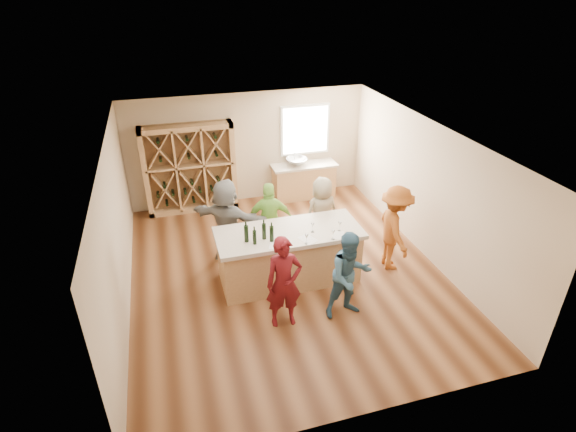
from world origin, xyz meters
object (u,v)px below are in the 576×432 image
object	(u,v)px
wine_bottle_d	(272,234)
person_far_left	(227,221)
person_far_mid	(270,220)
tasting_counter_base	(289,257)
wine_bottle_c	(264,231)
wine_bottle_b	(255,237)
wine_rack	(190,169)
wine_bottle_a	(246,234)
sink	(297,162)
person_far_right	(322,213)
person_near_left	(284,283)
person_near_right	(350,276)
person_server	(394,228)

from	to	relation	value
wine_bottle_d	person_far_left	xyz separation A→B (m)	(-0.61, 1.29, -0.34)
person_far_mid	wine_bottle_d	bearing A→B (deg)	89.69
tasting_counter_base	wine_bottle_c	world-z (taller)	wine_bottle_c
wine_bottle_b	person_far_mid	xyz separation A→B (m)	(0.58, 1.24, -0.40)
wine_rack	tasting_counter_base	xyz separation A→B (m)	(1.49, -3.52, -0.60)
wine_bottle_a	wine_bottle_b	distance (m)	0.17
sink	person_far_right	world-z (taller)	person_far_right
person_far_right	person_near_left	bearing A→B (deg)	45.24
wine_bottle_c	person_near_right	distance (m)	1.70
tasting_counter_base	person_near_left	xyz separation A→B (m)	(-0.43, -1.17, 0.33)
wine_rack	person_far_mid	distance (m)	2.89
person_server	person_far_mid	distance (m)	2.51
wine_bottle_c	person_far_mid	distance (m)	1.26
wine_bottle_d	person_far_left	world-z (taller)	person_far_left
tasting_counter_base	person_near_right	size ratio (longest dim) A/B	1.61
sink	wine_bottle_c	xyz separation A→B (m)	(-1.71, -3.58, 0.22)
wine_bottle_c	person_server	bearing A→B (deg)	-0.21
sink	person_near_right	bearing A→B (deg)	-96.17
wine_bottle_d	person_far_mid	bearing A→B (deg)	77.54
person_server	person_far_right	xyz separation A→B (m)	(-1.09, 1.17, -0.09)
sink	wine_bottle_c	world-z (taller)	wine_bottle_c
wine_bottle_a	wine_bottle_d	size ratio (longest dim) A/B	1.06
wine_bottle_a	wine_bottle_d	xyz separation A→B (m)	(0.43, -0.12, -0.01)
person_near_right	person_far_mid	bearing A→B (deg)	106.25
wine_rack	person_near_left	distance (m)	4.82
person_far_mid	tasting_counter_base	bearing A→B (deg)	109.04
wine_bottle_b	person_near_right	distance (m)	1.77
sink	person_far_right	bearing A→B (deg)	-94.38
person_far_right	person_far_left	xyz separation A→B (m)	(-2.03, 0.01, 0.10)
tasting_counter_base	person_near_left	world-z (taller)	person_near_left
wine_rack	tasting_counter_base	world-z (taller)	wine_rack
sink	tasting_counter_base	size ratio (longest dim) A/B	0.21
tasting_counter_base	wine_bottle_d	xyz separation A→B (m)	(-0.39, -0.25, 0.73)
wine_bottle_d	person_far_mid	distance (m)	1.34
wine_bottle_b	tasting_counter_base	bearing A→B (deg)	19.90
wine_rack	tasting_counter_base	bearing A→B (deg)	-67.06
tasting_counter_base	wine_bottle_b	bearing A→B (deg)	-160.10
sink	wine_bottle_a	distance (m)	4.13
person_near_left	person_far_right	xyz separation A→B (m)	(1.45, 2.20, -0.04)
wine_bottle_a	person_far_right	bearing A→B (deg)	32.14
person_near_left	wine_bottle_a	bearing A→B (deg)	112.81
wine_bottle_d	person_near_right	world-z (taller)	person_near_right
tasting_counter_base	person_server	xyz separation A→B (m)	(2.12, -0.14, 0.38)
wine_bottle_a	person_far_mid	xyz separation A→B (m)	(0.71, 1.12, -0.43)
person_near_right	person_far_left	distance (m)	2.86
wine_bottle_d	person_near_right	bearing A→B (deg)	-42.47
wine_rack	person_far_left	bearing A→B (deg)	-78.90
wine_rack	wine_bottle_b	bearing A→B (deg)	-78.23
person_far_mid	person_far_right	xyz separation A→B (m)	(1.14, 0.04, -0.02)
tasting_counter_base	person_far_left	world-z (taller)	person_far_left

